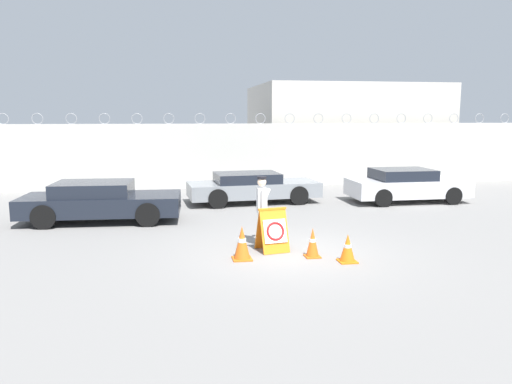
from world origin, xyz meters
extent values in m
plane|color=gray|center=(0.00, 0.00, 0.00)|extent=(90.00, 90.00, 0.00)
cube|color=beige|center=(0.00, 11.15, 1.43)|extent=(36.00, 0.30, 2.85)
torus|color=gray|center=(-9.48, 11.15, 3.07)|extent=(0.47, 0.03, 0.47)
torus|color=gray|center=(-8.12, 11.15, 3.07)|extent=(0.47, 0.03, 0.47)
torus|color=gray|center=(-6.77, 11.15, 3.07)|extent=(0.47, 0.03, 0.47)
torus|color=gray|center=(-5.42, 11.15, 3.07)|extent=(0.47, 0.03, 0.47)
torus|color=gray|center=(-4.06, 11.15, 3.07)|extent=(0.47, 0.03, 0.47)
torus|color=gray|center=(-2.71, 11.15, 3.07)|extent=(0.47, 0.03, 0.47)
torus|color=gray|center=(-1.35, 11.15, 3.07)|extent=(0.47, 0.03, 0.47)
torus|color=gray|center=(0.00, 11.15, 3.07)|extent=(0.47, 0.03, 0.47)
torus|color=gray|center=(1.35, 11.15, 3.07)|extent=(0.47, 0.03, 0.47)
torus|color=gray|center=(2.71, 11.15, 3.07)|extent=(0.47, 0.03, 0.47)
torus|color=gray|center=(4.06, 11.15, 3.07)|extent=(0.47, 0.03, 0.47)
torus|color=gray|center=(5.42, 11.15, 3.07)|extent=(0.47, 0.03, 0.47)
torus|color=gray|center=(6.77, 11.15, 3.07)|extent=(0.47, 0.03, 0.47)
torus|color=gray|center=(8.12, 11.15, 3.07)|extent=(0.47, 0.03, 0.47)
torus|color=gray|center=(9.48, 11.15, 3.07)|extent=(0.47, 0.03, 0.47)
torus|color=gray|center=(10.83, 11.15, 3.07)|extent=(0.47, 0.03, 0.47)
torus|color=gray|center=(12.18, 11.15, 3.07)|extent=(0.47, 0.03, 0.47)
torus|color=gray|center=(13.54, 11.15, 3.07)|extent=(0.47, 0.03, 0.47)
cube|color=beige|center=(6.96, 16.08, 2.42)|extent=(9.70, 7.62, 4.85)
cube|color=orange|center=(-0.29, 0.10, 0.50)|extent=(0.71, 0.46, 1.01)
cube|color=orange|center=(-0.35, 0.42, 0.50)|extent=(0.71, 0.46, 1.01)
cube|color=orange|center=(-0.32, 0.26, 1.01)|extent=(0.70, 0.18, 0.05)
cube|color=white|center=(-0.29, 0.07, 0.52)|extent=(0.58, 0.28, 0.54)
torus|color=red|center=(-0.29, 0.06, 0.52)|extent=(0.47, 0.27, 0.44)
cylinder|color=#232838|center=(-0.49, 0.67, 0.41)|extent=(0.15, 0.15, 0.82)
cylinder|color=#232838|center=(-0.48, 0.85, 0.41)|extent=(0.15, 0.15, 0.82)
cube|color=silver|center=(-0.48, 0.76, 1.13)|extent=(0.25, 0.44, 0.63)
sphere|color=beige|center=(-0.48, 0.76, 1.60)|extent=(0.22, 0.22, 0.22)
cylinder|color=silver|center=(-0.50, 0.50, 1.14)|extent=(0.09, 0.09, 0.60)
cylinder|color=silver|center=(-0.37, 1.02, 1.12)|extent=(0.34, 0.11, 0.58)
cylinder|color=black|center=(-0.48, 0.76, 1.71)|extent=(0.23, 0.23, 0.05)
cube|color=orange|center=(0.48, -0.45, 0.01)|extent=(0.34, 0.34, 0.03)
cone|color=orange|center=(0.48, -0.45, 0.36)|extent=(0.29, 0.29, 0.65)
cylinder|color=white|center=(0.48, -0.45, 0.39)|extent=(0.15, 0.15, 0.09)
cube|color=orange|center=(1.13, -0.96, 0.01)|extent=(0.39, 0.39, 0.03)
cone|color=orange|center=(1.13, -0.96, 0.33)|extent=(0.33, 0.33, 0.60)
cylinder|color=white|center=(1.13, -0.96, 0.36)|extent=(0.17, 0.17, 0.08)
cube|color=orange|center=(-1.14, -0.37, 0.01)|extent=(0.43, 0.43, 0.03)
cone|color=orange|center=(-1.14, -0.37, 0.40)|extent=(0.37, 0.37, 0.74)
cylinder|color=white|center=(-1.14, -0.37, 0.44)|extent=(0.18, 0.18, 0.10)
cylinder|color=black|center=(-3.27, 5.24, 0.35)|extent=(0.72, 0.24, 0.71)
cylinder|color=black|center=(-3.37, 3.43, 0.35)|extent=(0.72, 0.24, 0.71)
cylinder|color=black|center=(-6.18, 5.41, 0.35)|extent=(0.72, 0.24, 0.71)
cylinder|color=black|center=(-6.28, 3.59, 0.35)|extent=(0.72, 0.24, 0.71)
cube|color=black|center=(-4.78, 4.42, 0.53)|extent=(4.80, 2.19, 0.57)
cube|color=black|center=(-5.01, 4.43, 1.02)|extent=(2.35, 1.86, 0.40)
cylinder|color=black|center=(1.74, 7.86, 0.34)|extent=(0.70, 0.25, 0.69)
cylinder|color=black|center=(1.87, 6.16, 0.34)|extent=(0.70, 0.25, 0.69)
cylinder|color=black|center=(-1.21, 7.64, 0.34)|extent=(0.70, 0.25, 0.69)
cylinder|color=black|center=(-1.09, 5.94, 0.34)|extent=(0.70, 0.25, 0.69)
cube|color=gray|center=(0.33, 6.90, 0.51)|extent=(4.90, 2.17, 0.53)
cube|color=black|center=(0.09, 6.88, 0.95)|extent=(2.41, 1.80, 0.35)
cylinder|color=black|center=(7.41, 7.02, 0.32)|extent=(0.64, 0.20, 0.64)
cylinder|color=black|center=(7.41, 5.26, 0.32)|extent=(0.64, 0.20, 0.64)
cylinder|color=black|center=(4.71, 7.02, 0.32)|extent=(0.64, 0.20, 0.64)
cylinder|color=black|center=(4.71, 5.26, 0.32)|extent=(0.64, 0.20, 0.64)
cube|color=silver|center=(6.06, 6.14, 0.54)|extent=(4.35, 1.88, 0.63)
cube|color=black|center=(5.84, 6.14, 1.05)|extent=(2.09, 1.69, 0.38)
camera|label=1|loc=(-2.67, -11.14, 3.21)|focal=35.00mm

